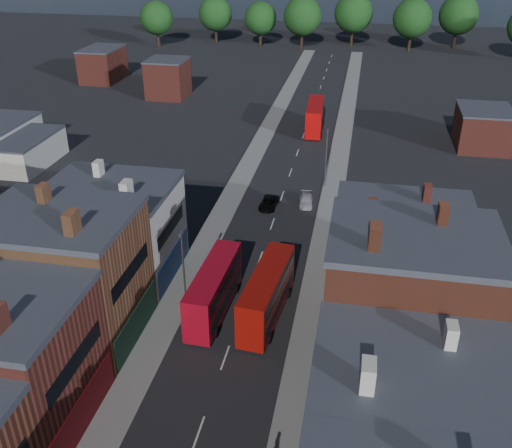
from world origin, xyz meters
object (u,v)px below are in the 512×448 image
at_px(car_3, 306,200).
at_px(bus_2, 315,116).
at_px(car_2, 269,203).
at_px(bus_0, 214,289).
at_px(bus_1, 267,293).

bearing_deg(car_3, bus_2, 88.46).
xyz_separation_m(bus_2, car_2, (-2.70, -30.31, -2.02)).
xyz_separation_m(car_2, car_3, (4.56, 1.70, -0.01)).
distance_m(bus_0, bus_2, 52.85).
xyz_separation_m(bus_1, car_2, (-3.63, 22.19, -1.96)).
bearing_deg(bus_0, car_2, 89.25).
bearing_deg(bus_1, car_3, 93.34).
height_order(bus_2, car_3, bus_2).
xyz_separation_m(bus_0, bus_1, (4.88, 0.21, 0.06)).
bearing_deg(bus_2, car_3, -89.15).
height_order(bus_1, bus_2, bus_2).
relative_size(car_2, car_3, 1.07).
height_order(bus_2, car_2, bus_2).
xyz_separation_m(bus_1, car_3, (0.93, 23.88, -1.97)).
height_order(bus_0, bus_2, bus_2).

